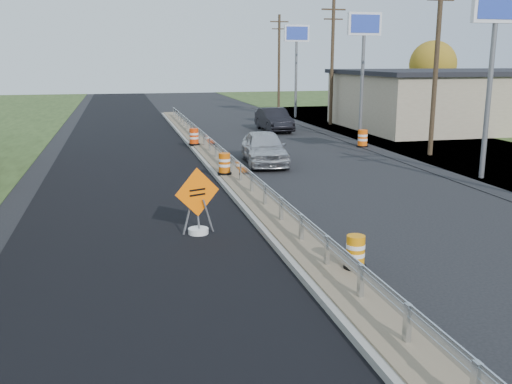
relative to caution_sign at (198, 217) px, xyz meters
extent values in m
plane|color=black|center=(2.60, 2.14, -0.51)|extent=(140.00, 140.00, 0.00)
cube|color=black|center=(-1.80, 12.14, -0.50)|extent=(7.20, 120.00, 0.01)
cube|color=gray|center=(2.60, 10.14, -0.42)|extent=(1.60, 55.00, 0.18)
cube|color=brown|center=(2.60, 10.14, -0.31)|extent=(1.25, 55.00, 0.05)
cube|color=silver|center=(2.60, -9.86, 0.07)|extent=(0.10, 0.15, 0.70)
cube|color=silver|center=(2.60, -7.86, 0.07)|extent=(0.10, 0.15, 0.70)
cube|color=silver|center=(2.60, -5.86, 0.07)|extent=(0.10, 0.15, 0.70)
cube|color=silver|center=(2.60, -3.86, 0.07)|extent=(0.10, 0.15, 0.70)
cube|color=silver|center=(2.60, -1.86, 0.07)|extent=(0.10, 0.15, 0.70)
cube|color=silver|center=(2.60, 0.14, 0.07)|extent=(0.10, 0.15, 0.70)
cube|color=silver|center=(2.60, 2.14, 0.07)|extent=(0.10, 0.15, 0.70)
cube|color=silver|center=(2.60, 4.14, 0.07)|extent=(0.10, 0.15, 0.70)
cube|color=silver|center=(2.60, 6.14, 0.07)|extent=(0.10, 0.15, 0.70)
cube|color=silver|center=(2.60, 8.14, 0.07)|extent=(0.10, 0.15, 0.70)
cube|color=silver|center=(2.60, 10.14, 0.07)|extent=(0.10, 0.15, 0.70)
cube|color=silver|center=(2.60, 12.14, 0.07)|extent=(0.10, 0.15, 0.70)
cube|color=silver|center=(2.60, 14.14, 0.07)|extent=(0.10, 0.15, 0.70)
cube|color=silver|center=(2.60, 16.14, 0.07)|extent=(0.10, 0.15, 0.70)
cube|color=silver|center=(2.60, 18.14, 0.07)|extent=(0.10, 0.15, 0.70)
cube|color=silver|center=(2.60, 20.14, 0.07)|extent=(0.10, 0.15, 0.70)
cube|color=silver|center=(2.60, 22.14, 0.07)|extent=(0.10, 0.15, 0.70)
cube|color=silver|center=(2.60, 24.14, 0.07)|extent=(0.10, 0.15, 0.70)
cube|color=silver|center=(2.60, 26.14, 0.07)|extent=(0.10, 0.15, 0.70)
cube|color=silver|center=(2.60, 28.14, 0.07)|extent=(0.10, 0.15, 0.70)
cube|color=silver|center=(2.60, 30.14, 0.07)|extent=(0.10, 0.15, 0.70)
cube|color=silver|center=(2.60, 32.14, 0.07)|extent=(0.10, 0.15, 0.70)
cube|color=silver|center=(2.60, 34.14, 0.07)|extent=(0.10, 0.15, 0.70)
cube|color=silver|center=(2.60, 11.14, 0.27)|extent=(0.04, 46.00, 0.34)
cube|color=silver|center=(2.60, 11.14, 0.19)|extent=(0.06, 46.00, 0.03)
cube|color=silver|center=(2.60, 11.14, 0.35)|extent=(0.06, 46.00, 0.03)
cube|color=tan|center=(23.60, 22.14, 1.49)|extent=(18.00, 12.00, 4.00)
cube|color=black|center=(23.60, 22.14, 3.61)|extent=(18.50, 12.50, 0.30)
cube|color=black|center=(14.65, 22.14, 1.09)|extent=(0.08, 7.20, 2.20)
cylinder|color=slate|center=(13.10, 5.14, 2.89)|extent=(0.22, 0.22, 6.80)
cube|color=white|center=(13.10, 5.14, 6.69)|extent=(2.20, 0.25, 1.40)
cube|color=#263FB2|center=(13.10, 5.14, 6.69)|extent=(1.90, 0.30, 1.10)
cylinder|color=slate|center=(13.10, 18.14, 2.89)|extent=(0.22, 0.22, 6.80)
cube|color=white|center=(13.10, 18.14, 6.69)|extent=(2.20, 0.25, 1.40)
cube|color=#263FB2|center=(13.10, 18.14, 6.69)|extent=(1.90, 0.30, 1.10)
cylinder|color=slate|center=(13.10, 32.14, 2.89)|extent=(0.22, 0.22, 6.80)
cube|color=white|center=(13.10, 32.14, 6.69)|extent=(2.20, 0.25, 1.40)
cube|color=#263FB2|center=(13.10, 32.14, 6.69)|extent=(1.90, 0.30, 1.10)
cylinder|color=#473523|center=(14.10, 11.14, 4.19)|extent=(0.26, 0.26, 9.40)
cube|color=#473523|center=(14.10, 11.14, 7.49)|extent=(1.50, 0.10, 0.10)
cylinder|color=#473523|center=(14.10, 26.14, 4.19)|extent=(0.26, 0.26, 9.40)
cube|color=#473523|center=(14.10, 26.14, 8.19)|extent=(1.90, 0.12, 0.12)
cube|color=#473523|center=(14.10, 26.14, 7.49)|extent=(1.50, 0.10, 0.10)
cylinder|color=#473523|center=(14.10, 41.14, 4.19)|extent=(0.26, 0.26, 9.40)
cube|color=#473523|center=(14.10, 41.14, 8.19)|extent=(1.90, 0.12, 0.12)
cube|color=#473523|center=(14.10, 41.14, 7.49)|extent=(1.50, 0.10, 0.10)
cylinder|color=#473523|center=(28.60, 36.14, 1.03)|extent=(0.36, 0.36, 3.08)
sphere|color=olive|center=(28.60, 36.14, 4.04)|extent=(4.62, 4.62, 4.62)
cylinder|color=white|center=(0.00, 0.00, -0.42)|extent=(0.61, 0.61, 0.17)
cube|color=slate|center=(-0.30, 0.00, 0.03)|extent=(0.35, 0.17, 1.05)
cube|color=slate|center=(0.30, 0.00, 0.03)|extent=(0.35, 0.17, 1.05)
cube|color=slate|center=(0.00, 0.05, 0.03)|extent=(0.14, 0.27, 1.07)
cube|color=#FF6705|center=(0.00, 0.00, 0.77)|extent=(1.37, 0.56, 1.46)
cube|color=black|center=(0.00, -0.02, 0.84)|extent=(0.49, 0.20, 0.05)
cube|color=black|center=(0.00, -0.02, 0.69)|extent=(0.49, 0.20, 0.05)
cylinder|color=black|center=(3.15, -4.29, -0.24)|extent=(0.55, 0.55, 0.07)
cylinder|color=orange|center=(3.15, -4.29, 0.14)|extent=(0.44, 0.44, 0.77)
cylinder|color=white|center=(3.15, -4.29, 0.27)|extent=(0.45, 0.45, 0.10)
cylinder|color=white|center=(3.15, -4.29, 0.07)|extent=(0.45, 0.45, 0.10)
cylinder|color=black|center=(2.20, 7.59, -0.24)|extent=(0.62, 0.62, 0.08)
cylinder|color=#D75A09|center=(2.20, 7.59, 0.19)|extent=(0.49, 0.49, 0.87)
cylinder|color=white|center=(2.20, 7.59, 0.34)|extent=(0.51, 0.51, 0.11)
cylinder|color=white|center=(2.20, 7.59, 0.11)|extent=(0.51, 0.51, 0.11)
cylinder|color=black|center=(2.05, 16.44, -0.24)|extent=(0.64, 0.64, 0.09)
cylinder|color=#E93C09|center=(2.05, 16.44, 0.21)|extent=(0.51, 0.51, 0.90)
cylinder|color=white|center=(2.05, 16.44, 0.36)|extent=(0.53, 0.53, 0.12)
cylinder|color=white|center=(2.05, 16.44, 0.13)|extent=(0.53, 0.53, 0.12)
cylinder|color=black|center=(11.80, 14.80, -0.46)|extent=(0.69, 0.69, 0.09)
cylinder|color=#FF5B0A|center=(11.80, 14.80, 0.02)|extent=(0.55, 0.55, 0.96)
cylinder|color=white|center=(11.80, 14.80, 0.18)|extent=(0.57, 0.57, 0.13)
cylinder|color=white|center=(11.80, 14.80, -0.07)|extent=(0.57, 0.57, 0.13)
imported|color=silver|center=(4.77, 10.70, 0.31)|extent=(2.42, 5.00, 1.65)
imported|color=black|center=(8.74, 23.41, 0.30)|extent=(1.75, 4.94, 1.63)
camera|label=1|loc=(-2.14, -16.17, 4.58)|focal=40.00mm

